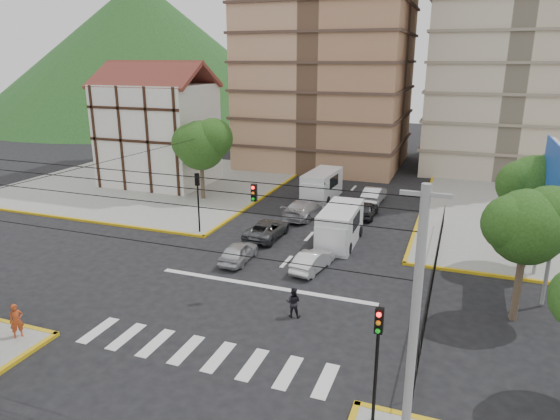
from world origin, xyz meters
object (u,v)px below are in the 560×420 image
at_px(van_right_lane, 339,227).
at_px(car_silver_front_left, 238,252).
at_px(pedestrian_crosswalk, 293,302).
at_px(car_white_front_right, 313,261).
at_px(pedestrian_sw_corner, 17,321).
at_px(van_left_lane, 321,186).
at_px(traffic_light_se, 377,347).
at_px(traffic_light_nw, 198,193).

relative_size(van_right_lane, car_silver_front_left, 1.53).
bearing_deg(pedestrian_crosswalk, car_silver_front_left, -52.87).
xyz_separation_m(car_white_front_right, pedestrian_crosswalk, (0.75, -5.82, 0.16)).
bearing_deg(pedestrian_sw_corner, van_left_lane, 18.16).
height_order(van_left_lane, pedestrian_sw_corner, van_left_lane).
bearing_deg(traffic_light_se, van_left_lane, 109.44).
relative_size(traffic_light_nw, van_left_lane, 0.76).
xyz_separation_m(traffic_light_nw, car_silver_front_left, (4.92, -3.80, -2.47)).
xyz_separation_m(car_silver_front_left, pedestrian_crosswalk, (5.56, -5.50, 0.14)).
distance_m(car_silver_front_left, pedestrian_sw_corner, 13.16).
relative_size(traffic_light_se, traffic_light_nw, 1.00).
height_order(van_left_lane, pedestrian_crosswalk, van_left_lane).
height_order(car_white_front_right, pedestrian_crosswalk, pedestrian_crosswalk).
height_order(traffic_light_nw, car_silver_front_left, traffic_light_nw).
height_order(van_right_lane, pedestrian_crosswalk, van_right_lane).
relative_size(car_white_front_right, pedestrian_crosswalk, 2.41).
bearing_deg(van_right_lane, car_white_front_right, -96.49).
xyz_separation_m(traffic_light_nw, van_left_lane, (5.86, 11.99, -1.86)).
bearing_deg(pedestrian_crosswalk, traffic_light_nw, -49.76).
bearing_deg(car_white_front_right, pedestrian_crosswalk, 106.91).
relative_size(van_right_lane, van_left_lane, 0.99).
xyz_separation_m(traffic_light_nw, van_right_lane, (10.17, 1.37, -1.86)).
distance_m(traffic_light_se, pedestrian_crosswalk, 8.44).
xyz_separation_m(car_silver_front_left, pedestrian_sw_corner, (-5.57, -11.92, 0.33)).
relative_size(van_right_lane, pedestrian_sw_corner, 3.51).
bearing_deg(pedestrian_crosswalk, pedestrian_sw_corner, 21.82).
distance_m(van_right_lane, van_left_lane, 11.46).
distance_m(car_white_front_right, pedestrian_crosswalk, 5.87).
relative_size(traffic_light_se, car_silver_front_left, 1.18).
bearing_deg(van_right_lane, van_left_lane, 110.74).
xyz_separation_m(traffic_light_se, van_right_lane, (-5.43, 16.97, -1.86)).
height_order(traffic_light_nw, van_left_lane, traffic_light_nw).
bearing_deg(traffic_light_nw, pedestrian_sw_corner, -92.37).
distance_m(van_right_lane, car_silver_front_left, 7.39).
distance_m(pedestrian_sw_corner, pedestrian_crosswalk, 12.85).
distance_m(traffic_light_se, car_white_front_right, 13.69).
relative_size(traffic_light_nw, car_white_front_right, 1.17).
height_order(traffic_light_se, traffic_light_nw, same).
xyz_separation_m(traffic_light_se, van_left_lane, (-9.74, 27.59, -1.86)).
height_order(van_left_lane, car_silver_front_left, van_left_lane).
bearing_deg(car_silver_front_left, car_white_front_right, -177.80).
distance_m(traffic_light_se, van_right_lane, 17.92).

